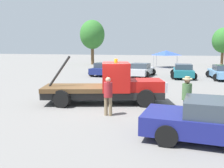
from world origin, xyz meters
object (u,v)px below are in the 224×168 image
person_at_hood (108,94)px  parked_car_silver (141,70)px  parked_car_teal (183,71)px  canopy_tent_blue (166,53)px  person_near_truck (187,94)px  tow_truck (110,86)px  tree_left (223,40)px  parked_car_skyblue (223,72)px  parked_car_navy (105,69)px  tree_center (92,35)px

person_at_hood → parked_car_silver: 14.98m
parked_car_teal → canopy_tent_blue: canopy_tent_blue is taller
parked_car_teal → canopy_tent_blue: (-2.67, 12.18, 1.46)m
person_near_truck → parked_car_teal: 14.65m
tow_truck → tree_left: tree_left is taller
tow_truck → person_near_truck: 4.36m
person_at_hood → person_near_truck: bearing=-79.9°
person_near_truck → parked_car_skyblue: bearing=-131.6°
tow_truck → person_near_truck: bearing=-45.0°
tree_left → parked_car_silver: bearing=-118.9°
tow_truck → person_at_hood: 2.41m
person_near_truck → parked_car_skyblue: (3.10, 14.36, -0.40)m
parked_car_navy → canopy_tent_blue: canopy_tent_blue is taller
tow_truck → tree_center: (-11.89, 27.91, 4.11)m
tree_center → person_at_hood: bearing=-67.5°
person_near_truck → tree_left: tree_left is taller
parked_car_skyblue → tree_left: tree_left is taller
person_at_hood → tow_truck: bearing=19.6°
person_near_truck → person_at_hood: 3.25m
parked_car_silver → parked_car_skyblue: (7.66, -0.23, -0.00)m
parked_car_skyblue → parked_car_silver: bearing=80.6°
person_at_hood → canopy_tent_blue: size_ratio=0.52×
parked_car_silver → person_at_hood: bearing=-170.6°
parked_car_navy → tree_left: 22.40m
parked_car_navy → parked_car_teal: 7.96m
parked_car_skyblue → person_near_truck: bearing=160.1°
person_at_hood → tree_left: 33.59m
parked_car_silver → parked_car_skyblue: bearing=-87.4°
parked_car_teal → parked_car_skyblue: bearing=-98.8°
person_near_truck → canopy_tent_blue: 27.02m
parked_car_silver → tree_left: (9.65, 17.50, 3.32)m
person_at_hood → tree_center: size_ratio=0.22×
parked_car_navy → parked_car_teal: (7.96, 0.15, 0.00)m
person_near_truck → parked_car_navy: bearing=-89.4°
parked_car_navy → parked_car_silver: size_ratio=0.98×
person_at_hood → parked_car_skyblue: (6.33, 14.69, -0.32)m
person_near_truck → tree_center: tree_center is taller
person_at_hood → tree_center: 32.98m
tow_truck → parked_car_navy: (-4.51, 12.48, -0.28)m
canopy_tent_blue → tree_left: size_ratio=0.55×
parked_car_navy → parked_car_teal: size_ratio=0.94×
person_at_hood → tree_left: size_ratio=0.28×
person_at_hood → parked_car_teal: size_ratio=0.36×
parked_car_teal → parked_car_skyblue: 3.53m
parked_car_navy → tree_left: tree_left is taller
parked_car_navy → tree_center: tree_center is taller
tow_truck → tree_left: 31.53m
parked_car_teal → person_near_truck: bearing=177.4°
person_at_hood → tree_center: (-12.52, 30.24, 4.06)m
parked_car_teal → tree_center: 22.09m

